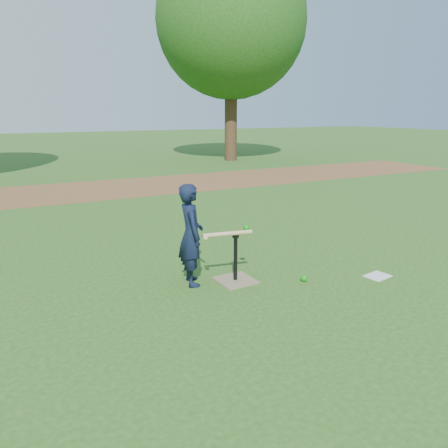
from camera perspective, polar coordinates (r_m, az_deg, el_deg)
name	(u,v)px	position (r m, az deg, el deg)	size (l,w,h in m)	color
ground	(227,296)	(4.95, 0.35, -9.38)	(80.00, 80.00, 0.00)	#285116
dirt_strip	(92,190)	(11.86, -16.82, 4.28)	(24.00, 3.00, 0.01)	brown
child	(191,235)	(5.11, -4.33, -1.43)	(0.44, 0.29, 1.21)	black
wiffle_ball_ground	(304,278)	(5.42, 10.41, -7.00)	(0.08, 0.08, 0.08)	#0D9913
clipboard	(378,276)	(5.82, 19.42, -6.43)	(0.30, 0.23, 0.01)	silver
batting_tee	(235,273)	(5.31, 1.50, -6.37)	(0.45, 0.45, 0.61)	#857355
swing_action	(229,233)	(5.10, 0.71, -1.17)	(0.67, 0.20, 0.09)	tan
tree_right	(231,22)	(18.46, 0.95, 24.87)	(5.80, 5.80, 8.21)	#382316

